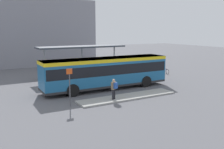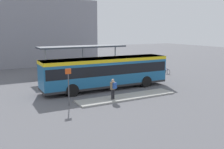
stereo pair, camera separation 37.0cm
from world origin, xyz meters
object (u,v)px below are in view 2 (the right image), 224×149
(bicycle_green, at_px, (162,70))
(platform_sign, at_px, (69,85))
(city_bus, at_px, (106,71))
(potted_planter_near_shelter, at_px, (85,74))
(bicycle_blue, at_px, (166,71))
(pedestrian_waiting, at_px, (113,88))

(bicycle_green, xyz_separation_m, platform_sign, (-15.38, -7.93, 1.18))
(city_bus, relative_size, potted_planter_near_shelter, 8.11)
(bicycle_green, bearing_deg, city_bus, -60.24)
(bicycle_blue, bearing_deg, potted_planter_near_shelter, 93.08)
(bicycle_blue, height_order, bicycle_green, bicycle_green)
(bicycle_green, bearing_deg, bicycle_blue, 11.38)
(city_bus, xyz_separation_m, potted_planter_near_shelter, (-0.35, 4.46, -0.95))
(city_bus, bearing_deg, pedestrian_waiting, -109.14)
(city_bus, bearing_deg, bicycle_blue, 19.73)
(city_bus, relative_size, pedestrian_waiting, 7.50)
(pedestrian_waiting, relative_size, platform_sign, 0.58)
(city_bus, relative_size, bicycle_green, 7.04)
(platform_sign, bearing_deg, bicycle_blue, 24.63)
(bicycle_blue, bearing_deg, platform_sign, 122.39)
(potted_planter_near_shelter, bearing_deg, bicycle_green, -0.23)
(bicycle_green, bearing_deg, potted_planter_near_shelter, -83.41)
(city_bus, height_order, bicycle_blue, city_bus)
(city_bus, distance_m, platform_sign, 6.06)
(pedestrian_waiting, xyz_separation_m, bicycle_green, (11.86, 8.29, -0.68))
(bicycle_green, bearing_deg, pedestrian_waiting, -48.22)
(pedestrian_waiting, relative_size, potted_planter_near_shelter, 1.08)
(pedestrian_waiting, height_order, platform_sign, platform_sign)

